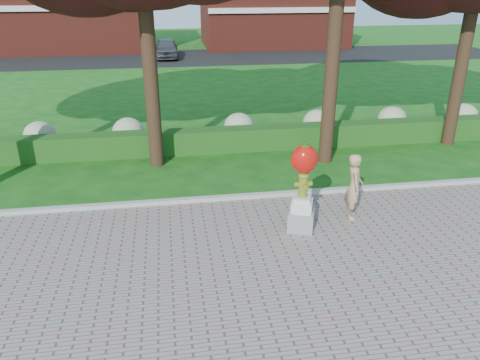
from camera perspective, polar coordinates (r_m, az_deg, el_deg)
The scene contains 10 objects.
ground at distance 10.20m, azimuth 1.24°, elevation -9.82°, with size 100.00×100.00×0.00m, color #134F14.
curb at distance 12.75m, azimuth -1.12°, elevation -2.20°, with size 40.00×0.18×0.15m, color #ADADA5.
lawn_hedge at distance 16.31m, azimuth -3.08°, elevation 4.87°, with size 24.00×0.70×0.80m, color #154915.
hydrangea_row at distance 17.27m, azimuth -1.55°, elevation 6.48°, with size 20.10×1.10×0.99m.
street at distance 36.84m, azimuth -6.67°, elevation 14.61°, with size 50.00×8.00×0.02m, color black.
building_left at distance 43.27m, azimuth -21.47°, elevation 19.21°, with size 14.00×8.00×7.00m, color maroon.
building_right at distance 43.51m, azimuth 3.97°, elevation 20.28°, with size 12.00×8.00×6.40m, color maroon.
hydrant_sculpture at distance 10.90m, azimuth 7.70°, elevation -0.53°, with size 0.77×0.77×2.19m.
woman at distance 11.83m, azimuth 13.74°, elevation -0.75°, with size 0.61×0.40×1.68m, color tan.
parked_car at distance 36.73m, azimuth -8.95°, elevation 15.60°, with size 1.68×4.19×1.43m, color #414349.
Camera 1 is at (-1.54, -8.38, 5.60)m, focal length 35.00 mm.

